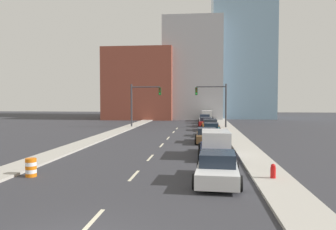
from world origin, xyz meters
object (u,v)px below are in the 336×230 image
at_px(box_truck_navy, 215,144).
at_px(sedan_silver, 205,119).
at_px(fire_hydrant, 273,172).
at_px(sedan_orange, 210,125).
at_px(sedan_brown, 207,136).
at_px(traffic_signal_right, 217,99).
at_px(traffic_barrel, 31,167).
at_px(traffic_signal_left, 140,99).
at_px(box_truck_black, 207,116).
at_px(sedan_teal, 211,130).
at_px(sedan_white, 217,168).
at_px(sedan_red, 206,122).

xyz_separation_m(box_truck_navy, sedan_silver, (-0.56, 32.54, -0.17)).
bearing_deg(fire_hydrant, sedan_orange, 95.42).
distance_m(box_truck_navy, sedan_brown, 7.42).
bearing_deg(traffic_signal_right, traffic_barrel, -109.38).
height_order(box_truck_navy, sedan_orange, box_truck_navy).
height_order(traffic_signal_left, traffic_barrel, traffic_signal_left).
xyz_separation_m(fire_hydrant, box_truck_black, (-2.69, 45.45, 0.54)).
relative_size(traffic_barrel, box_truck_black, 0.17).
distance_m(traffic_signal_right, traffic_barrel, 32.71).
bearing_deg(traffic_signal_right, sedan_orange, -104.89).
relative_size(traffic_signal_left, sedan_brown, 1.36).
bearing_deg(sedan_brown, box_truck_black, 88.90).
relative_size(traffic_barrel, fire_hydrant, 1.14).
bearing_deg(fire_hydrant, sedan_teal, 97.15).
distance_m(traffic_barrel, fire_hydrant, 12.26).
height_order(sedan_orange, sedan_silver, sedan_silver).
distance_m(traffic_signal_right, sedan_teal, 10.93).
distance_m(traffic_signal_right, sedan_orange, 5.25).
distance_m(traffic_signal_left, traffic_barrel, 30.88).
bearing_deg(sedan_orange, sedan_silver, 89.95).
relative_size(sedan_white, box_truck_navy, 0.84).
distance_m(sedan_red, box_truck_black, 12.48).
relative_size(box_truck_navy, sedan_brown, 1.28).
distance_m(traffic_barrel, sedan_teal, 22.55).
distance_m(fire_hydrant, sedan_white, 2.79).
distance_m(sedan_brown, sedan_silver, 25.14).
relative_size(traffic_signal_left, box_truck_black, 1.10).
bearing_deg(sedan_red, fire_hydrant, -82.14).
xyz_separation_m(traffic_signal_right, box_truck_navy, (-1.08, -23.46, -3.18)).
distance_m(sedan_orange, box_truck_black, 19.11).
xyz_separation_m(traffic_barrel, box_truck_navy, (9.71, 7.22, 0.40)).
xyz_separation_m(box_truck_navy, sedan_teal, (0.05, 13.11, -0.22)).
distance_m(sedan_teal, sedan_orange, 6.46).
xyz_separation_m(sedan_brown, sedan_orange, (0.57, 12.17, 0.05)).
height_order(sedan_teal, sedan_red, sedan_teal).
distance_m(traffic_barrel, sedan_white, 9.53).
bearing_deg(traffic_signal_left, box_truck_black, 57.28).
distance_m(traffic_barrel, box_truck_navy, 12.11).
bearing_deg(box_truck_navy, sedan_brown, 93.90).
bearing_deg(fire_hydrant, traffic_signal_right, 92.77).
relative_size(fire_hydrant, sedan_teal, 0.19).
height_order(sedan_teal, box_truck_black, box_truck_black).
height_order(traffic_signal_left, sedan_silver, traffic_signal_left).
xyz_separation_m(traffic_signal_left, box_truck_black, (9.78, 15.22, -3.09)).
bearing_deg(sedan_teal, traffic_signal_left, 136.92).
distance_m(traffic_barrel, box_truck_black, 46.88).
bearing_deg(traffic_barrel, box_truck_navy, 36.63).
xyz_separation_m(traffic_barrel, sedan_orange, (9.75, 26.79, 0.20)).
height_order(traffic_signal_left, sedan_red, traffic_signal_left).
relative_size(sedan_white, sedan_brown, 1.07).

